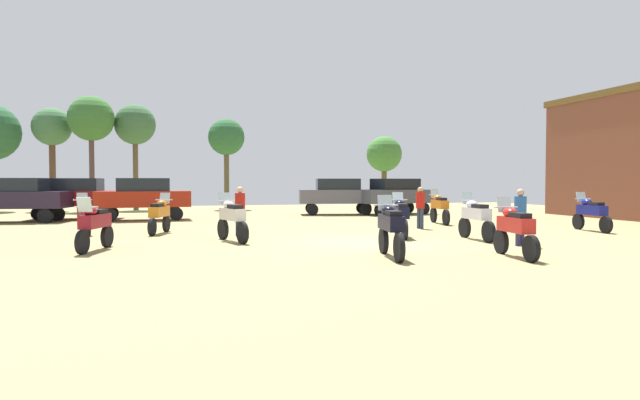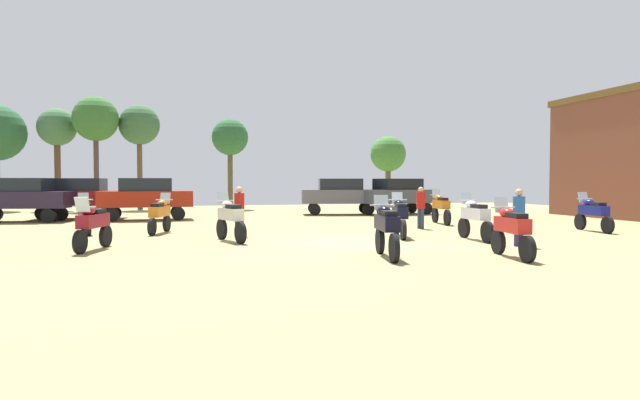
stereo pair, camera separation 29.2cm
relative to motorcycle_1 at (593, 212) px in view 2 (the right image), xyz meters
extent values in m
cube|color=#918455|center=(-9.47, -1.20, -0.72)|extent=(44.00, 52.00, 0.02)
cylinder|color=black|center=(0.09, 0.76, -0.41)|extent=(0.19, 0.62, 0.61)
cylinder|color=black|center=(-0.10, -0.82, -0.41)|extent=(0.19, 0.62, 0.61)
cube|color=navy|center=(0.00, -0.03, 0.08)|extent=(0.52, 1.38, 0.36)
ellipsoid|color=navy|center=(0.03, 0.27, 0.36)|extent=(0.38, 0.52, 0.24)
cube|color=black|center=(-0.03, -0.26, 0.32)|extent=(0.37, 0.59, 0.12)
cube|color=silver|center=(0.07, 0.61, 0.54)|extent=(0.38, 0.19, 0.39)
cylinder|color=#B7B7BC|center=(0.06, 0.51, 0.48)|extent=(0.62, 0.11, 0.04)
cylinder|color=black|center=(-13.43, 0.71, -0.38)|extent=(0.32, 0.67, 0.66)
cylinder|color=black|center=(-12.97, -0.71, -0.38)|extent=(0.32, 0.67, 0.66)
cube|color=silver|center=(-13.20, 0.00, 0.13)|extent=(0.73, 1.32, 0.36)
ellipsoid|color=silver|center=(-13.29, 0.27, 0.41)|extent=(0.45, 0.55, 0.24)
cube|color=black|center=(-13.13, -0.22, 0.37)|extent=(0.46, 0.62, 0.12)
cube|color=silver|center=(-13.38, 0.57, 0.59)|extent=(0.39, 0.25, 0.39)
cylinder|color=#B7B7BC|center=(-13.35, 0.48, 0.53)|extent=(0.60, 0.22, 0.04)
cylinder|color=black|center=(-7.51, 0.57, -0.39)|extent=(0.28, 0.66, 0.65)
cylinder|color=black|center=(-7.90, -0.94, -0.39)|extent=(0.28, 0.66, 0.65)
cube|color=black|center=(-7.70, -0.18, 0.12)|extent=(0.68, 1.38, 0.36)
ellipsoid|color=black|center=(-7.63, 0.11, 0.40)|extent=(0.43, 0.54, 0.24)
cube|color=black|center=(-7.76, -0.41, 0.36)|extent=(0.43, 0.62, 0.12)
cube|color=silver|center=(-7.54, 0.43, 0.58)|extent=(0.39, 0.24, 0.39)
cylinder|color=#B7B7BC|center=(-7.57, 0.33, 0.52)|extent=(0.61, 0.19, 0.04)
cylinder|color=black|center=(-6.84, -4.54, -0.40)|extent=(0.20, 0.63, 0.62)
cylinder|color=black|center=(-7.02, -5.99, -0.40)|extent=(0.20, 0.63, 0.62)
cube|color=red|center=(-6.93, -5.27, 0.09)|extent=(0.51, 1.28, 0.36)
ellipsoid|color=red|center=(-6.90, -4.99, 0.37)|extent=(0.38, 0.52, 0.24)
cube|color=black|center=(-6.96, -5.48, 0.33)|extent=(0.37, 0.59, 0.12)
cube|color=silver|center=(-6.86, -4.68, 0.55)|extent=(0.38, 0.20, 0.39)
cylinder|color=#B7B7BC|center=(-6.87, -4.77, 0.49)|extent=(0.62, 0.11, 0.04)
cylinder|color=black|center=(-5.69, -0.78, -0.38)|extent=(0.15, 0.66, 0.66)
cylinder|color=black|center=(-5.76, -2.29, -0.38)|extent=(0.15, 0.66, 0.66)
cube|color=silver|center=(-5.73, -1.54, 0.13)|extent=(0.42, 1.30, 0.36)
ellipsoid|color=silver|center=(-5.71, -1.25, 0.41)|extent=(0.34, 0.49, 0.24)
cube|color=black|center=(-5.74, -1.76, 0.37)|extent=(0.32, 0.57, 0.12)
cube|color=silver|center=(-5.70, -0.93, 0.59)|extent=(0.37, 0.17, 0.39)
cylinder|color=#B7B7BC|center=(-5.70, -1.02, 0.53)|extent=(0.62, 0.06, 0.04)
cylinder|color=black|center=(-18.16, 4.39, -0.41)|extent=(0.28, 0.62, 0.61)
cylinder|color=black|center=(-17.75, 2.94, -0.41)|extent=(0.28, 0.62, 0.61)
cube|color=maroon|center=(-17.95, 3.66, 0.08)|extent=(0.70, 1.33, 0.36)
ellipsoid|color=maroon|center=(-18.03, 3.94, 0.36)|extent=(0.44, 0.55, 0.24)
cube|color=black|center=(-17.89, 3.45, 0.32)|extent=(0.44, 0.62, 0.12)
cube|color=silver|center=(-18.12, 4.25, 0.54)|extent=(0.39, 0.24, 0.39)
cylinder|color=#B7B7BC|center=(-18.09, 4.15, 0.48)|extent=(0.61, 0.20, 0.04)
cylinder|color=black|center=(-17.16, -1.91, -0.40)|extent=(0.29, 0.63, 0.62)
cylinder|color=black|center=(-16.74, -0.49, -0.40)|extent=(0.29, 0.63, 0.62)
cube|color=maroon|center=(-16.95, -1.20, 0.08)|extent=(0.70, 1.32, 0.36)
ellipsoid|color=maroon|center=(-17.03, -1.47, 0.36)|extent=(0.44, 0.55, 0.24)
cube|color=black|center=(-16.88, -0.99, 0.32)|extent=(0.45, 0.62, 0.12)
cube|color=silver|center=(-17.11, -1.78, 0.54)|extent=(0.39, 0.25, 0.39)
cylinder|color=#B7B7BC|center=(-17.09, -1.69, 0.48)|extent=(0.60, 0.21, 0.04)
cylinder|color=black|center=(-15.22, 3.93, -0.41)|extent=(0.29, 0.61, 0.60)
cylinder|color=black|center=(-15.65, 2.47, -0.41)|extent=(0.29, 0.61, 0.60)
cube|color=#C76F18|center=(-15.44, 3.20, 0.07)|extent=(0.72, 1.34, 0.36)
ellipsoid|color=#C76F18|center=(-15.35, 3.48, 0.35)|extent=(0.44, 0.55, 0.24)
cube|color=black|center=(-15.50, 2.98, 0.31)|extent=(0.45, 0.62, 0.12)
cube|color=silver|center=(-15.26, 3.79, 0.53)|extent=(0.39, 0.25, 0.39)
cylinder|color=#B7B7BC|center=(-15.29, 3.69, 0.47)|extent=(0.60, 0.21, 0.04)
cylinder|color=black|center=(-3.68, 5.37, -0.38)|extent=(0.22, 0.68, 0.67)
cylinder|color=black|center=(-3.93, 3.74, -0.38)|extent=(0.22, 0.68, 0.67)
cube|color=#C16217|center=(-3.80, 4.56, 0.14)|extent=(0.57, 1.44, 0.36)
ellipsoid|color=#C16217|center=(-3.76, 4.87, 0.42)|extent=(0.39, 0.52, 0.24)
cube|color=black|center=(-3.84, 4.31, 0.38)|extent=(0.38, 0.60, 0.12)
cube|color=silver|center=(-3.70, 5.21, 0.60)|extent=(0.38, 0.21, 0.39)
cylinder|color=#B7B7BC|center=(-3.72, 5.11, 0.54)|extent=(0.62, 0.13, 0.04)
cylinder|color=black|center=(-9.72, -3.71, -0.37)|extent=(0.22, 0.68, 0.67)
cylinder|color=black|center=(-9.96, -5.26, -0.37)|extent=(0.22, 0.68, 0.67)
cube|color=black|center=(-9.84, -4.49, 0.14)|extent=(0.56, 1.37, 0.36)
ellipsoid|color=black|center=(-9.79, -4.19, 0.42)|extent=(0.39, 0.52, 0.24)
cube|color=black|center=(-9.88, -4.72, 0.38)|extent=(0.38, 0.60, 0.12)
cube|color=silver|center=(-9.74, -3.86, 0.60)|extent=(0.38, 0.21, 0.39)
cylinder|color=#B7B7BC|center=(-9.76, -3.96, 0.54)|extent=(0.62, 0.13, 0.04)
cylinder|color=black|center=(-7.72, 11.61, -0.39)|extent=(0.67, 0.33, 0.64)
cylinder|color=black|center=(-7.45, 13.03, -0.39)|extent=(0.67, 0.33, 0.64)
cylinder|color=black|center=(-4.85, 11.07, -0.39)|extent=(0.67, 0.33, 0.64)
cylinder|color=black|center=(-4.58, 12.49, -0.39)|extent=(0.67, 0.33, 0.64)
cube|color=#54515B|center=(-6.15, 12.05, 0.30)|extent=(4.56, 2.56, 0.75)
cube|color=black|center=(-6.15, 12.05, 0.98)|extent=(2.62, 1.99, 0.61)
cylinder|color=black|center=(-4.30, 10.32, -0.39)|extent=(0.67, 0.35, 0.64)
cylinder|color=black|center=(-4.59, 11.73, -0.39)|extent=(0.67, 0.35, 0.64)
cylinder|color=black|center=(-1.44, 10.91, -0.39)|extent=(0.67, 0.35, 0.64)
cylinder|color=black|center=(-1.73, 12.32, -0.39)|extent=(0.67, 0.35, 0.64)
cube|color=#434851|center=(-3.02, 11.32, 0.30)|extent=(4.58, 2.64, 0.75)
cube|color=black|center=(-3.02, 11.32, 0.98)|extent=(2.64, 2.03, 0.61)
cylinder|color=black|center=(-17.80, 9.41, -0.39)|extent=(0.65, 0.25, 0.64)
cylinder|color=black|center=(-17.86, 10.85, -0.39)|extent=(0.65, 0.25, 0.64)
cylinder|color=black|center=(-14.87, 9.55, -0.39)|extent=(0.65, 0.25, 0.64)
cylinder|color=black|center=(-14.94, 10.99, -0.39)|extent=(0.65, 0.25, 0.64)
cube|color=maroon|center=(-16.37, 10.20, 0.30)|extent=(4.38, 2.00, 0.75)
cube|color=black|center=(-16.37, 10.20, 0.98)|extent=(2.44, 1.70, 0.61)
cylinder|color=black|center=(-21.18, 11.40, -0.39)|extent=(0.66, 0.29, 0.64)
cylinder|color=black|center=(-21.02, 12.83, -0.39)|extent=(0.66, 0.29, 0.64)
cylinder|color=black|center=(-18.27, 11.08, -0.39)|extent=(0.66, 0.29, 0.64)
cylinder|color=black|center=(-18.12, 12.52, -0.39)|extent=(0.66, 0.29, 0.64)
cube|color=maroon|center=(-19.65, 11.96, 0.30)|extent=(4.47, 2.26, 0.75)
cube|color=black|center=(-19.65, 11.96, 0.98)|extent=(2.52, 1.83, 0.61)
cylinder|color=black|center=(-20.46, 9.45, -0.39)|extent=(0.66, 0.31, 0.64)
cylinder|color=black|center=(-20.26, 10.87, -0.39)|extent=(0.66, 0.31, 0.64)
cube|color=black|center=(-21.81, 10.36, 0.30)|extent=(4.51, 2.38, 0.75)
cube|color=black|center=(-21.81, 10.36, 0.98)|extent=(2.56, 1.90, 0.61)
cylinder|color=#2B3649|center=(-5.61, 2.57, -0.32)|extent=(0.14, 0.14, 0.79)
cylinder|color=#2B3649|center=(-5.67, 2.73, -0.32)|extent=(0.14, 0.14, 0.79)
cylinder|color=#B21812|center=(-5.64, 2.65, 0.39)|extent=(0.43, 0.43, 0.63)
sphere|color=tan|center=(-5.64, 2.65, 0.82)|extent=(0.21, 0.21, 0.21)
cylinder|color=#2B264B|center=(-5.25, -3.19, -0.31)|extent=(0.14, 0.14, 0.79)
cylinder|color=#2B264B|center=(-5.41, -3.23, -0.31)|extent=(0.14, 0.14, 0.79)
cylinder|color=#265195|center=(-5.33, -3.21, 0.40)|extent=(0.42, 0.42, 0.63)
sphere|color=tan|center=(-5.33, -3.21, 0.82)|extent=(0.22, 0.22, 0.22)
cylinder|color=#212C40|center=(-12.68, 1.65, -0.31)|extent=(0.14, 0.14, 0.81)
cylinder|color=#212C40|center=(-12.85, 1.64, -0.31)|extent=(0.14, 0.14, 0.81)
cylinder|color=#AB1A11|center=(-12.77, 1.65, 0.42)|extent=(0.35, 0.35, 0.64)
sphere|color=#D8A980|center=(-12.77, 1.65, 0.85)|extent=(0.22, 0.22, 0.22)
cylinder|color=brown|center=(0.25, 21.11, 0.94)|extent=(0.39, 0.39, 3.30)
sphere|color=#3D7730|center=(0.25, 21.11, 3.19)|extent=(2.66, 2.66, 2.66)
cylinder|color=brown|center=(-17.43, 20.57, 1.78)|extent=(0.33, 0.33, 4.98)
sphere|color=#386239|center=(-17.43, 20.57, 4.86)|extent=(2.62, 2.62, 2.62)
cylinder|color=brown|center=(-22.48, 20.90, 1.68)|extent=(0.38, 0.38, 4.79)
sphere|color=#3D6A40|center=(-22.48, 20.90, 4.61)|extent=(2.39, 2.39, 2.39)
cylinder|color=brown|center=(-11.60, 19.76, 1.42)|extent=(0.34, 0.34, 4.27)
sphere|color=#295C30|center=(-11.60, 19.76, 4.10)|extent=(2.42, 2.42, 2.42)
cylinder|color=#4F3935|center=(-19.97, 19.66, 1.86)|extent=(0.31, 0.31, 5.15)
sphere|color=#34682C|center=(-19.97, 19.66, 5.07)|extent=(2.80, 2.80, 2.80)
camera|label=1|loc=(-14.83, -16.48, 1.14)|focal=30.02mm
camera|label=2|loc=(-14.55, -16.56, 1.14)|focal=30.02mm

